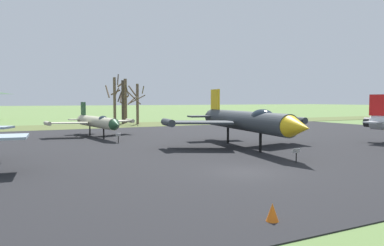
{
  "coord_description": "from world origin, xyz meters",
  "views": [
    {
      "loc": [
        -12.16,
        -17.5,
        4.26
      ],
      "look_at": [
        4.24,
        15.7,
        1.95
      ],
      "focal_mm": 33.85,
      "sensor_mm": 36.0,
      "label": 1
    }
  ],
  "objects_px": {
    "info_placard_front_left": "(296,154)",
    "info_placard_rear_left": "(118,137)",
    "jet_fighter_rear_left": "(97,122)",
    "traffic_cone": "(272,213)",
    "jet_fighter_front_left": "(245,120)"
  },
  "relations": [
    {
      "from": "info_placard_front_left",
      "to": "info_placard_rear_left",
      "type": "xyz_separation_m",
      "value": [
        -7.84,
        16.69,
        -0.03
      ]
    },
    {
      "from": "jet_fighter_front_left",
      "to": "info_placard_rear_left",
      "type": "height_order",
      "value": "jet_fighter_front_left"
    },
    {
      "from": "jet_fighter_rear_left",
      "to": "info_placard_rear_left",
      "type": "distance_m",
      "value": 6.79
    },
    {
      "from": "jet_fighter_front_left",
      "to": "info_placard_rear_left",
      "type": "relative_size",
      "value": 17.53
    },
    {
      "from": "jet_fighter_front_left",
      "to": "info_placard_front_left",
      "type": "bearing_deg",
      "value": -98.83
    },
    {
      "from": "info_placard_front_left",
      "to": "info_placard_rear_left",
      "type": "relative_size",
      "value": 1.01
    },
    {
      "from": "jet_fighter_front_left",
      "to": "jet_fighter_rear_left",
      "type": "relative_size",
      "value": 1.4
    },
    {
      "from": "jet_fighter_rear_left",
      "to": "info_placard_rear_left",
      "type": "xyz_separation_m",
      "value": [
        0.76,
        -6.64,
        -1.2
      ]
    },
    {
      "from": "jet_fighter_rear_left",
      "to": "traffic_cone",
      "type": "xyz_separation_m",
      "value": [
        -0.53,
        -32.15,
        -1.48
      ]
    },
    {
      "from": "info_placard_rear_left",
      "to": "info_placard_front_left",
      "type": "bearing_deg",
      "value": -64.85
    },
    {
      "from": "jet_fighter_front_left",
      "to": "traffic_cone",
      "type": "distance_m",
      "value": 19.73
    },
    {
      "from": "jet_fighter_front_left",
      "to": "info_placard_front_left",
      "type": "xyz_separation_m",
      "value": [
        -1.22,
        -7.84,
        -1.84
      ]
    },
    {
      "from": "jet_fighter_front_left",
      "to": "info_placard_front_left",
      "type": "relative_size",
      "value": 17.28
    },
    {
      "from": "info_placard_front_left",
      "to": "jet_fighter_rear_left",
      "type": "bearing_deg",
      "value": 110.24
    },
    {
      "from": "info_placard_rear_left",
      "to": "jet_fighter_rear_left",
      "type": "bearing_deg",
      "value": 96.56
    }
  ]
}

